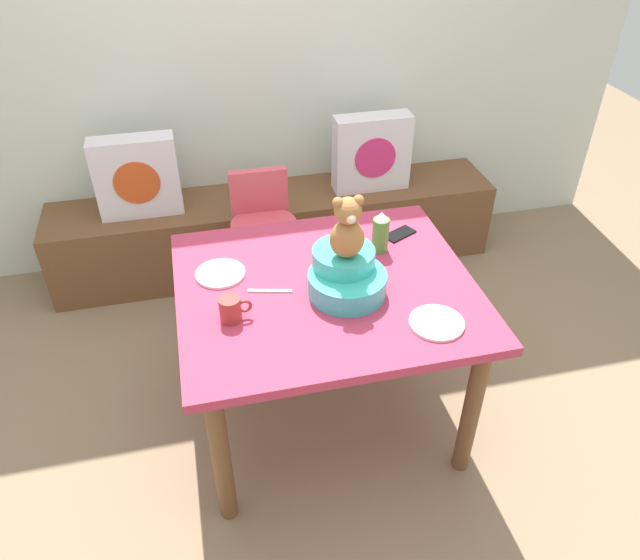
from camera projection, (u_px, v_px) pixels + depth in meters
name	position (u px, v px, depth m)	size (l,w,h in m)	color
ground_plane	(325.00, 411.00, 2.81)	(8.00, 8.00, 0.00)	#8C7256
back_wall	(259.00, 33.00, 3.22)	(4.40, 0.10, 2.60)	silver
window_bench	(276.00, 230.00, 3.65)	(2.60, 0.44, 0.46)	brown
pillow_floral_left	(137.00, 177.00, 3.23)	(0.44, 0.15, 0.44)	silver
pillow_floral_right	(372.00, 153.00, 3.47)	(0.44, 0.15, 0.44)	silver
book_stack	(259.00, 190.00, 3.47)	(0.20, 0.14, 0.10)	#428272
dining_table	(326.00, 305.00, 2.43)	(1.16, 1.01, 0.74)	#B73351
highchair	(264.00, 228.00, 3.11)	(0.34, 0.45, 0.79)	#D84C59
infant_seat_teal	(346.00, 275.00, 2.30)	(0.30, 0.33, 0.16)	#39BDB2
teddy_bear	(347.00, 229.00, 2.17)	(0.13, 0.12, 0.25)	#A26E3B
ketchup_bottle	(381.00, 232.00, 2.51)	(0.07, 0.07, 0.18)	#4C8C33
coffee_mug	(231.00, 309.00, 2.17)	(0.12, 0.08, 0.09)	#9E332D
dinner_plate_near	(437.00, 323.00, 2.17)	(0.20, 0.20, 0.01)	white
dinner_plate_far	(220.00, 274.00, 2.42)	(0.20, 0.20, 0.01)	white
cell_phone	(400.00, 234.00, 2.66)	(0.07, 0.14, 0.01)	black
table_fork	(270.00, 291.00, 2.33)	(0.02, 0.17, 0.01)	silver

